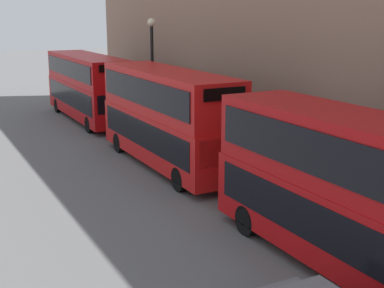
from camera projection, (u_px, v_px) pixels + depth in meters
name	position (u px, v px, depth m)	size (l,w,h in m)	color
bus_leading	(363.00, 192.00, 14.15)	(2.59, 10.77, 4.42)	#B20C0F
bus_second_in_queue	(167.00, 114.00, 24.65)	(2.59, 10.26, 4.51)	red
bus_third_in_queue	(87.00, 85.00, 35.40)	(2.59, 10.87, 4.32)	#B20C0F
street_lamp	(152.00, 66.00, 29.72)	(0.44, 0.44, 6.75)	black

